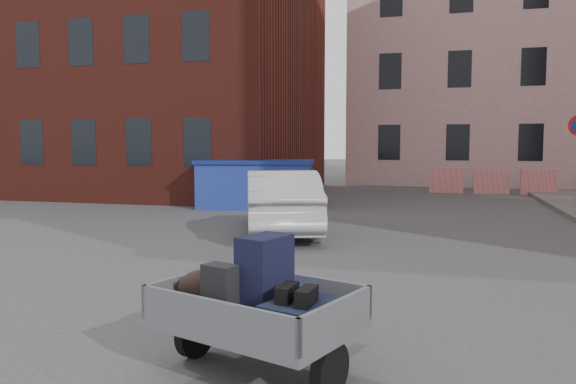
# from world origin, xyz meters

# --- Properties ---
(ground) EXTENTS (120.00, 120.00, 0.00)m
(ground) POSITION_xyz_m (0.00, 0.00, 0.00)
(ground) COLOR #38383A
(ground) RESTS_ON ground
(building_brick) EXTENTS (12.00, 10.00, 14.00)m
(building_brick) POSITION_xyz_m (-9.00, 13.00, 7.00)
(building_brick) COLOR #591E16
(building_brick) RESTS_ON ground
(building_pink) EXTENTS (16.00, 8.00, 14.00)m
(building_pink) POSITION_xyz_m (6.00, 22.00, 7.00)
(building_pink) COLOR #BC9090
(building_pink) RESTS_ON ground
(far_building) EXTENTS (6.00, 6.00, 8.00)m
(far_building) POSITION_xyz_m (-20.00, 22.00, 4.00)
(far_building) COLOR maroon
(far_building) RESTS_ON ground
(barriers) EXTENTS (4.70, 0.18, 1.00)m
(barriers) POSITION_xyz_m (4.20, 15.00, 0.50)
(barriers) COLOR red
(barriers) RESTS_ON ground
(trailer) EXTENTS (1.88, 1.98, 1.20)m
(trailer) POSITION_xyz_m (0.70, -3.59, 0.61)
(trailer) COLOR black
(trailer) RESTS_ON ground
(dumpster) EXTENTS (3.73, 2.33, 1.46)m
(dumpster) POSITION_xyz_m (-3.19, 8.25, 0.74)
(dumpster) COLOR #20359A
(dumpster) RESTS_ON ground
(silver_car) EXTENTS (2.78, 4.45, 1.39)m
(silver_car) POSITION_xyz_m (-1.15, 3.80, 0.69)
(silver_car) COLOR #AAACB2
(silver_car) RESTS_ON ground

